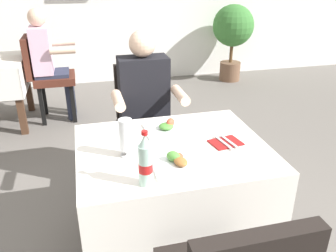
{
  "coord_description": "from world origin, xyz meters",
  "views": [
    {
      "loc": [
        -0.48,
        -1.53,
        1.66
      ],
      "look_at": [
        -0.04,
        0.22,
        0.83
      ],
      "focal_mm": 37.15,
      "sensor_mm": 36.0,
      "label": 1
    }
  ],
  "objects": [
    {
      "name": "background_patron",
      "position": [
        -0.83,
        2.5,
        0.71
      ],
      "size": [
        0.46,
        0.5,
        1.26
      ],
      "color": "#282D42",
      "rests_on": "ground"
    },
    {
      "name": "cola_bottle_primary",
      "position": [
        -0.25,
        -0.21,
        0.86
      ],
      "size": [
        0.07,
        0.07,
        0.27
      ],
      "color": "silver",
      "rests_on": "main_dining_table"
    },
    {
      "name": "chair_far_diner_seat",
      "position": [
        -0.04,
        0.93,
        0.55
      ],
      "size": [
        0.44,
        0.5,
        0.97
      ],
      "color": "black",
      "rests_on": "ground"
    },
    {
      "name": "potted_plant_corner",
      "position": [
        1.78,
        3.42,
        0.76
      ],
      "size": [
        0.62,
        0.62,
        1.15
      ],
      "color": "brown",
      "rests_on": "ground"
    },
    {
      "name": "plate_far_diner",
      "position": [
        -0.02,
        0.32,
        0.76
      ],
      "size": [
        0.25,
        0.25,
        0.07
      ],
      "color": "white",
      "rests_on": "main_dining_table"
    },
    {
      "name": "seated_diner_far",
      "position": [
        -0.05,
        0.82,
        0.71
      ],
      "size": [
        0.5,
        0.46,
        1.26
      ],
      "color": "#282D42",
      "rests_on": "ground"
    },
    {
      "name": "beer_glass_left",
      "position": [
        -0.29,
        0.08,
        0.85
      ],
      "size": [
        0.07,
        0.07,
        0.21
      ],
      "color": "white",
      "rests_on": "main_dining_table"
    },
    {
      "name": "napkin_cutlery_set",
      "position": [
        0.27,
        0.08,
        0.75
      ],
      "size": [
        0.19,
        0.2,
        0.01
      ],
      "color": "maroon",
      "rests_on": "main_dining_table"
    },
    {
      "name": "main_dining_table",
      "position": [
        -0.04,
        0.12,
        0.57
      ],
      "size": [
        1.05,
        0.84,
        0.75
      ],
      "color": "white",
      "rests_on": "ground"
    },
    {
      "name": "background_chair_right",
      "position": [
        -0.88,
        2.5,
        0.55
      ],
      "size": [
        0.5,
        0.44,
        0.97
      ],
      "color": "#4C2319",
      "rests_on": "ground"
    },
    {
      "name": "plate_near_camera",
      "position": [
        -0.07,
        -0.08,
        0.76
      ],
      "size": [
        0.24,
        0.24,
        0.06
      ],
      "color": "white",
      "rests_on": "main_dining_table"
    }
  ]
}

